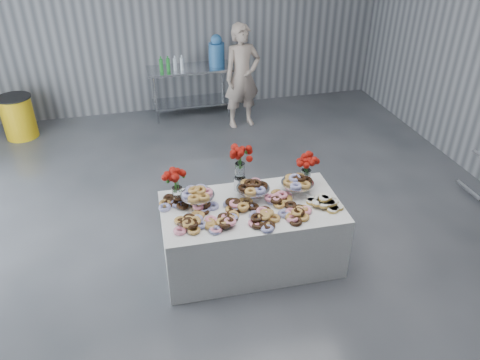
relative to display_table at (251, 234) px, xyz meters
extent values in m
plane|color=#34363B|center=(-0.33, 0.09, -0.38)|extent=(9.00, 9.00, 0.00)
cube|color=white|center=(0.00, 0.00, 0.00)|extent=(1.93, 1.05, 0.75)
cube|color=silver|center=(0.00, 4.19, 0.51)|extent=(1.50, 0.60, 0.04)
cube|color=silver|center=(0.00, 4.19, -0.12)|extent=(1.40, 0.55, 0.03)
cylinder|color=silver|center=(-0.65, 3.94, 0.05)|extent=(0.04, 0.04, 0.86)
cylinder|color=silver|center=(0.65, 3.94, 0.05)|extent=(0.04, 0.04, 0.86)
cylinder|color=silver|center=(-0.65, 4.44, 0.05)|extent=(0.04, 0.04, 0.86)
cylinder|color=silver|center=(0.65, 4.44, 0.05)|extent=(0.04, 0.04, 0.86)
cylinder|color=silver|center=(-0.55, 0.17, 0.44)|extent=(0.06, 0.06, 0.12)
cylinder|color=silver|center=(-0.55, 0.17, 0.50)|extent=(0.36, 0.36, 0.01)
cylinder|color=silver|center=(0.05, 0.15, 0.44)|extent=(0.06, 0.06, 0.12)
cylinder|color=silver|center=(0.05, 0.15, 0.50)|extent=(0.36, 0.36, 0.01)
cylinder|color=silver|center=(0.55, 0.13, 0.44)|extent=(0.06, 0.06, 0.12)
cylinder|color=silver|center=(0.55, 0.13, 0.50)|extent=(0.36, 0.36, 0.01)
cylinder|color=white|center=(-0.74, 0.27, 0.46)|extent=(0.11, 0.11, 0.18)
cylinder|color=#1E5919|center=(-0.74, 0.27, 0.59)|extent=(0.04, 0.04, 0.18)
cylinder|color=white|center=(0.71, 0.28, 0.46)|extent=(0.11, 0.11, 0.18)
cylinder|color=#1E5919|center=(0.71, 0.28, 0.59)|extent=(0.04, 0.04, 0.18)
cylinder|color=silver|center=(-0.04, 0.35, 0.45)|extent=(0.14, 0.14, 0.15)
cylinder|color=white|center=(-0.04, 0.35, 0.61)|extent=(0.11, 0.11, 0.18)
cylinder|color=#1E5919|center=(-0.04, 0.35, 0.75)|extent=(0.04, 0.04, 0.18)
cylinder|color=#4190E0|center=(0.50, 4.19, 0.73)|extent=(0.28, 0.28, 0.40)
sphere|color=#4190E0|center=(0.50, 4.19, 0.98)|extent=(0.20, 0.20, 0.20)
imported|color=#CC8C93|center=(0.80, 3.54, 0.51)|extent=(0.71, 0.53, 1.77)
cylinder|color=yellow|center=(-2.95, 3.98, -0.03)|extent=(0.52, 0.52, 0.70)
cylinder|color=black|center=(-2.95, 3.98, 0.33)|extent=(0.56, 0.56, 0.02)
camera|label=1|loc=(-1.10, -3.89, 3.22)|focal=35.00mm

